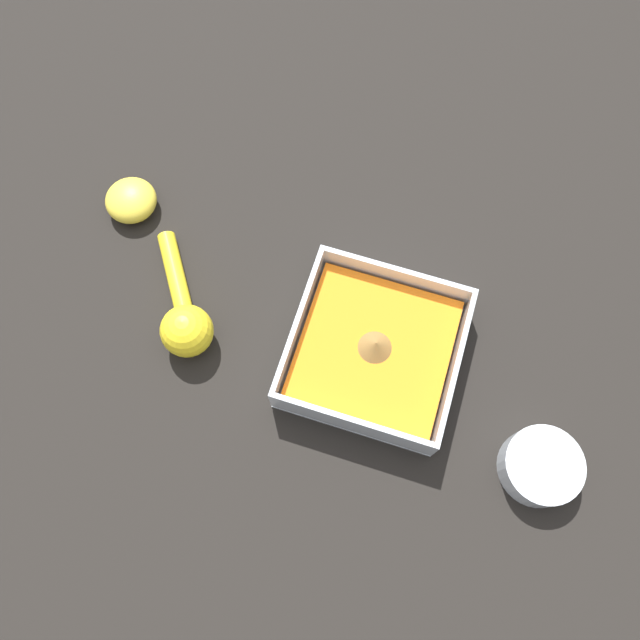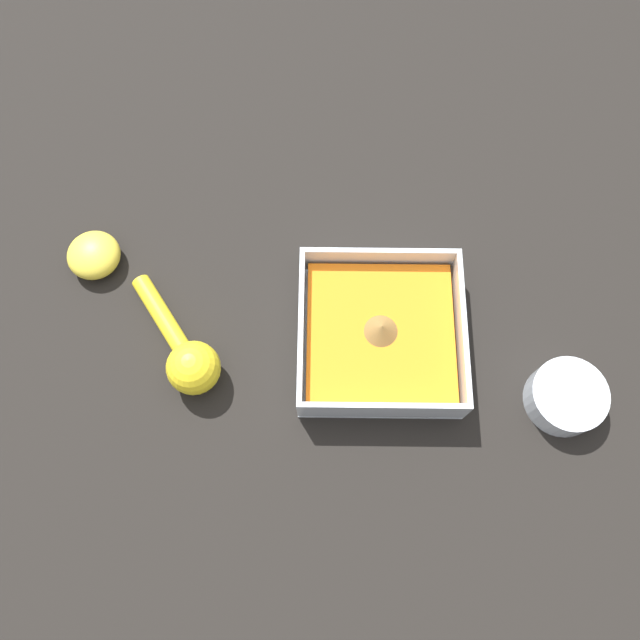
{
  "view_description": "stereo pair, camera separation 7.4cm",
  "coord_description": "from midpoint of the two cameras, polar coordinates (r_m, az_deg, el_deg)",
  "views": [
    {
      "loc": [
        -0.01,
        -0.19,
        0.73
      ],
      "look_at": [
        -0.08,
        0.05,
        0.03
      ],
      "focal_mm": 35.0,
      "sensor_mm": 36.0,
      "label": 1
    },
    {
      "loc": [
        -0.08,
        -0.21,
        0.73
      ],
      "look_at": [
        -0.08,
        0.05,
        0.03
      ],
      "focal_mm": 35.0,
      "sensor_mm": 36.0,
      "label": 2
    }
  ],
  "objects": [
    {
      "name": "lemon_squeezer",
      "position": [
        0.75,
        -9.57,
        -0.39
      ],
      "size": [
        0.12,
        0.16,
        0.06
      ],
      "rotation": [
        0.0,
        0.0,
        5.31
      ],
      "color": "yellow",
      "rests_on": "ground_plane"
    },
    {
      "name": "spice_bowl",
      "position": [
        0.77,
        22.16,
        -12.71
      ],
      "size": [
        0.09,
        0.09,
        0.04
      ],
      "color": "silver",
      "rests_on": "ground_plane"
    },
    {
      "name": "lemon_half",
      "position": [
        0.85,
        -14.52,
        10.23
      ],
      "size": [
        0.07,
        0.07,
        0.04
      ],
      "color": "yellow",
      "rests_on": "ground_plane"
    },
    {
      "name": "square_dish",
      "position": [
        0.74,
        7.76,
        -3.24
      ],
      "size": [
        0.19,
        0.19,
        0.06
      ],
      "color": "silver",
      "rests_on": "ground_plane"
    },
    {
      "name": "ground_plane",
      "position": [
        0.75,
        7.72,
        -6.1
      ],
      "size": [
        4.0,
        4.0,
        0.0
      ],
      "primitive_type": "plane",
      "color": "black"
    }
  ]
}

